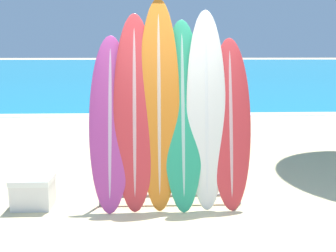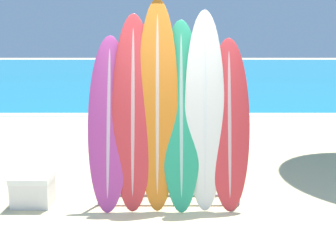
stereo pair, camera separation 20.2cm
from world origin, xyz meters
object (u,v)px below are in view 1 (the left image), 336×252
at_px(surfboard_rack, 170,170).
at_px(surfboard_slot_2, 159,104).
at_px(person_near_water, 231,91).
at_px(surfboard_slot_4, 206,110).
at_px(surfboard_slot_0, 110,123).
at_px(person_far_left, 153,90).
at_px(person_mid_beach, 158,96).
at_px(person_far_right, 115,100).
at_px(surfboard_slot_1, 135,112).
at_px(surfboard_slot_5, 231,123).
at_px(surfboard_slot_3, 183,114).
at_px(cooler_box, 33,192).

relative_size(surfboard_rack, surfboard_slot_2, 0.70).
bearing_deg(person_near_water, surfboard_slot_4, 146.42).
bearing_deg(surfboard_slot_0, person_far_left, 84.35).
bearing_deg(person_mid_beach, person_far_right, -90.45).
bearing_deg(surfboard_slot_1, surfboard_rack, -6.71).
bearing_deg(surfboard_slot_5, surfboard_slot_4, 175.49).
bearing_deg(surfboard_slot_1, surfboard_slot_0, -177.87).
xyz_separation_m(surfboard_slot_1, person_mid_beach, (0.34, 4.01, -0.29)).
xyz_separation_m(surfboard_slot_0, surfboard_slot_5, (1.48, -0.02, -0.02)).
xyz_separation_m(surfboard_rack, surfboard_slot_0, (-0.74, 0.04, 0.60)).
bearing_deg(surfboard_slot_2, surfboard_slot_4, -2.06).
bearing_deg(surfboard_slot_0, surfboard_slot_1, 2.13).
xyz_separation_m(surfboard_slot_3, surfboard_slot_4, (0.29, -0.02, 0.05)).
distance_m(surfboard_slot_3, surfboard_slot_5, 0.60).
height_order(surfboard_slot_1, person_far_right, surfboard_slot_1).
distance_m(surfboard_slot_0, surfboard_slot_3, 0.90).
relative_size(surfboard_slot_4, cooler_box, 4.95).
distance_m(surfboard_rack, person_far_left, 5.27).
height_order(person_near_water, cooler_box, person_near_water).
xyz_separation_m(surfboard_rack, surfboard_slot_2, (-0.14, 0.07, 0.83)).
distance_m(person_far_left, cooler_box, 5.51).
xyz_separation_m(surfboard_slot_5, person_near_water, (0.97, 4.91, -0.13)).
bearing_deg(person_near_water, surfboard_slot_2, 140.15).
bearing_deg(person_mid_beach, surfboard_slot_1, -20.02).
xyz_separation_m(surfboard_slot_1, person_far_left, (0.21, 5.20, -0.28)).
relative_size(surfboard_rack, person_near_water, 1.08).
bearing_deg(surfboard_slot_5, cooler_box, -179.41).
height_order(surfboard_rack, person_near_water, person_near_water).
relative_size(surfboard_slot_1, surfboard_slot_5, 1.14).
height_order(surfboard_slot_2, cooler_box, surfboard_slot_2).
xyz_separation_m(surfboard_rack, surfboard_slot_1, (-0.44, 0.05, 0.74)).
height_order(surfboard_slot_4, surfboard_slot_5, surfboard_slot_4).
xyz_separation_m(person_mid_beach, person_far_left, (-0.12, 1.19, 0.01)).
relative_size(person_far_left, cooler_box, 3.42).
relative_size(person_near_water, person_mid_beach, 1.01).
bearing_deg(surfboard_slot_1, person_far_right, 98.95).
bearing_deg(surfboard_slot_5, person_mid_beach, 101.83).
bearing_deg(surfboard_slot_0, cooler_box, -177.52).
bearing_deg(surfboard_slot_0, surfboard_slot_3, 1.48).
height_order(person_mid_beach, person_far_right, person_mid_beach).
bearing_deg(person_far_right, cooler_box, 44.52).
distance_m(surfboard_slot_5, person_far_right, 4.19).
xyz_separation_m(surfboard_slot_0, person_mid_beach, (0.64, 4.02, -0.15)).
bearing_deg(surfboard_rack, person_far_left, 92.45).
bearing_deg(surfboard_slot_0, surfboard_rack, -3.13).
distance_m(surfboard_rack, surfboard_slot_1, 0.86).
bearing_deg(person_far_right, surfboard_slot_2, 68.14).
bearing_deg(surfboard_slot_3, surfboard_rack, -157.73).
relative_size(surfboard_slot_5, cooler_box, 4.26).
relative_size(person_mid_beach, person_far_left, 0.99).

